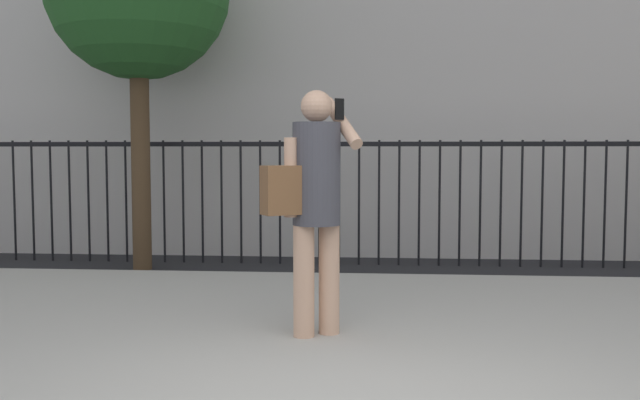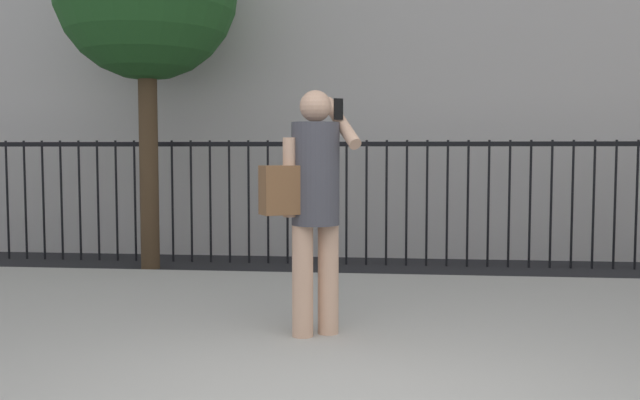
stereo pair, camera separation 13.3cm
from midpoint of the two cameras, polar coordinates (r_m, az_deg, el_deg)
The scene contains 3 objects.
sidewalk at distance 5.51m, azimuth 4.17°, elevation -10.66°, with size 28.00×4.40×0.15m, color #9E9B93.
iron_fence at distance 9.04m, azimuth 5.00°, elevation 1.16°, with size 12.03×0.04×1.60m.
pedestrian_on_phone at distance 4.98m, azimuth 0.13°, elevation 0.51°, with size 0.72×0.61×1.74m.
Camera 2 is at (0.24, -3.12, 1.47)m, focal length 39.68 mm.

